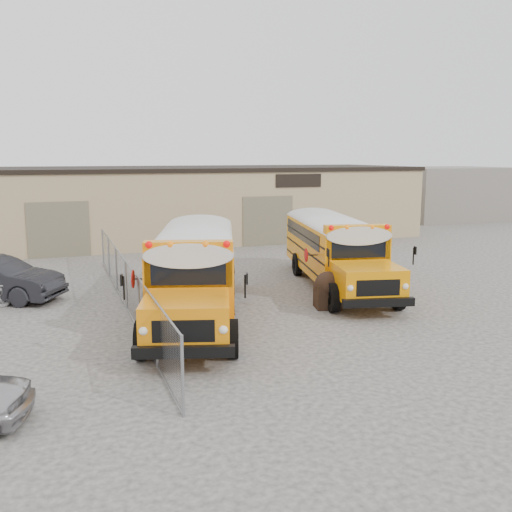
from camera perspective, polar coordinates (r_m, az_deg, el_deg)
name	(u,v)px	position (r m, az deg, el deg)	size (l,w,h in m)	color
ground	(316,316)	(19.76, 6.04, -5.95)	(120.00, 120.00, 0.00)	#3B3836
warehouse	(184,202)	(38.10, -7.19, 5.37)	(30.20, 10.20, 4.67)	tan
chainlink_fence	(126,285)	(20.69, -12.85, -2.84)	(0.07, 18.07, 1.81)	gray
distant_building_right	(445,193)	(52.38, 18.40, 6.01)	(10.00, 8.00, 4.40)	gray
school_bus_left	(202,237)	(25.77, -5.40, 1.86)	(5.47, 10.77, 3.07)	orange
school_bus_right	(304,227)	(30.04, 4.83, 2.90)	(4.55, 10.39, 2.95)	orange
tarp_bundle	(328,289)	(20.62, 7.20, -3.33)	(1.04, 0.98, 1.33)	black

